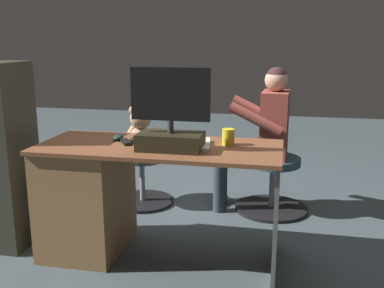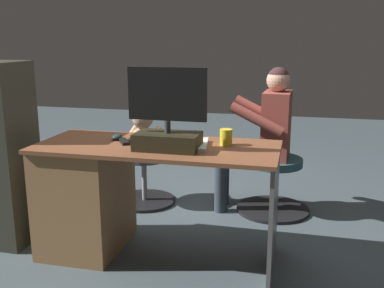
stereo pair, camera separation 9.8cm
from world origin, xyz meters
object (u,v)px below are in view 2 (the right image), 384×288
object	(u,v)px
computer_mouse	(117,137)
cup	(226,137)
desk	(100,193)
teddy_bear	(144,131)
monitor	(168,126)
office_chair_teddy	(144,173)
keyboard	(162,141)
visitor_chair	(274,183)
person	(264,130)
tv_remote	(124,141)

from	to	relation	value
computer_mouse	cup	distance (m)	0.70
desk	teddy_bear	size ratio (longest dim) A/B	3.86
teddy_bear	monitor	bearing A→B (deg)	117.14
computer_mouse	office_chair_teddy	bearing A→B (deg)	-82.08
desk	keyboard	bearing A→B (deg)	-169.16
cup	teddy_bear	xyz separation A→B (m)	(0.81, -0.79, -0.16)
visitor_chair	office_chair_teddy	bearing A→B (deg)	3.05
keyboard	teddy_bear	distance (m)	0.91
person	tv_remote	bearing A→B (deg)	49.37
cup	office_chair_teddy	world-z (taller)	cup
cup	person	bearing A→B (deg)	-101.05
keyboard	person	xyz separation A→B (m)	(-0.56, -0.84, -0.07)
keyboard	visitor_chair	xyz separation A→B (m)	(-0.65, -0.85, -0.50)
keyboard	person	bearing A→B (deg)	-123.53
keyboard	office_chair_teddy	bearing A→B (deg)	-62.66
teddy_bear	visitor_chair	bearing A→B (deg)	-177.62
desk	visitor_chair	xyz separation A→B (m)	(-1.05, -0.93, -0.15)
desk	computer_mouse	size ratio (longest dim) A/B	15.35
person	visitor_chair	bearing A→B (deg)	-176.95
monitor	computer_mouse	xyz separation A→B (m)	(0.39, -0.17, -0.12)
teddy_bear	desk	bearing A→B (deg)	90.61
keyboard	computer_mouse	bearing A→B (deg)	-1.03
desk	monitor	xyz separation A→B (m)	(-0.49, 0.08, 0.47)
visitor_chair	person	bearing A→B (deg)	3.05
cup	visitor_chair	xyz separation A→B (m)	(-0.26, -0.83, -0.54)
tv_remote	desk	bearing A→B (deg)	-30.10
computer_mouse	tv_remote	size ratio (longest dim) A/B	0.64
keyboard	teddy_bear	xyz separation A→B (m)	(0.41, -0.80, -0.12)
tv_remote	teddy_bear	xyz separation A→B (m)	(0.19, -0.87, -0.12)
monitor	teddy_bear	world-z (taller)	monitor
desk	keyboard	xyz separation A→B (m)	(-0.40, -0.08, 0.35)
visitor_chair	cup	bearing A→B (deg)	72.88
keyboard	tv_remote	xyz separation A→B (m)	(0.22, 0.07, -0.00)
desk	teddy_bear	world-z (taller)	teddy_bear
monitor	visitor_chair	world-z (taller)	monitor
visitor_chair	person	distance (m)	0.43
visitor_chair	tv_remote	bearing A→B (deg)	46.28
tv_remote	computer_mouse	bearing A→B (deg)	-76.82
cup	desk	bearing A→B (deg)	6.82
office_chair_teddy	visitor_chair	world-z (taller)	same
desk	visitor_chair	distance (m)	1.41
desk	office_chair_teddy	size ratio (longest dim) A/B	2.85
visitor_chair	monitor	bearing A→B (deg)	60.63
tv_remote	person	size ratio (longest dim) A/B	0.13
computer_mouse	visitor_chair	distance (m)	1.37
tv_remote	teddy_bear	world-z (taller)	teddy_bear
tv_remote	person	xyz separation A→B (m)	(-0.78, -0.91, -0.07)
office_chair_teddy	person	distance (m)	1.05
person	teddy_bear	bearing A→B (deg)	2.32
tv_remote	teddy_bear	size ratio (longest dim) A/B	0.39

